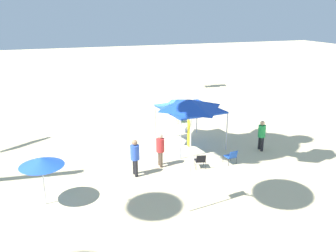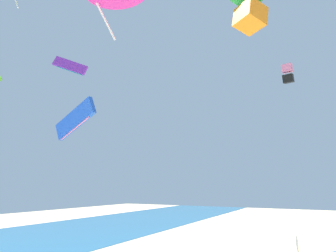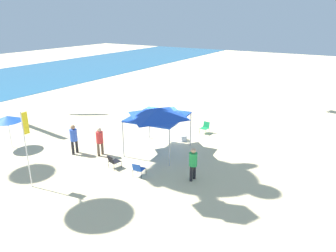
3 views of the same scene
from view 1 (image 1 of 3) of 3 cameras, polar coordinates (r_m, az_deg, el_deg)
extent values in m
cube|color=beige|center=(24.09, -0.15, -1.49)|extent=(120.00, 120.00, 0.10)
cylinder|color=#B7B7BC|center=(21.47, 9.26, -0.91)|extent=(0.07, 0.07, 2.24)
cylinder|color=#B7B7BC|center=(24.18, 4.59, 1.43)|extent=(0.07, 0.07, 2.24)
cylinder|color=#B7B7BC|center=(19.91, 2.02, -2.20)|extent=(0.07, 0.07, 2.24)
cylinder|color=#B7B7BC|center=(22.81, -2.06, 0.45)|extent=(0.07, 0.07, 2.24)
cube|color=blue|center=(21.69, 3.49, 2.72)|extent=(3.84, 3.55, 0.10)
pyramid|color=blue|center=(21.61, 3.51, 3.53)|extent=(3.76, 3.48, 0.53)
cylinder|color=silver|center=(16.23, -19.06, -8.28)|extent=(0.07, 0.07, 2.15)
cone|color=blue|center=(15.86, -19.37, -5.33)|extent=(1.86, 1.86, 0.40)
cylinder|color=black|center=(26.33, 1.60, 0.78)|extent=(0.02, 0.02, 0.40)
cylinder|color=black|center=(26.47, 2.68, 0.87)|extent=(0.02, 0.02, 0.40)
cylinder|color=black|center=(26.80, 1.29, 1.10)|extent=(0.02, 0.02, 0.40)
cylinder|color=black|center=(26.95, 2.35, 1.18)|extent=(0.02, 0.02, 0.40)
cube|color=#198C4C|center=(26.58, 1.98, 1.40)|extent=(0.56, 0.56, 0.03)
cube|color=#198C4C|center=(26.79, 1.81, 2.00)|extent=(0.17, 0.50, 0.41)
cylinder|color=black|center=(20.27, 9.90, -4.89)|extent=(0.02, 0.02, 0.40)
cylinder|color=black|center=(19.98, 8.69, -5.16)|extent=(0.02, 0.02, 0.40)
cylinder|color=black|center=(19.88, 10.78, -5.40)|extent=(0.02, 0.02, 0.40)
cylinder|color=black|center=(19.60, 9.55, -5.69)|extent=(0.02, 0.02, 0.40)
cube|color=blue|center=(19.85, 9.76, -4.75)|extent=(0.58, 0.58, 0.03)
cube|color=blue|center=(19.56, 10.28, -4.47)|extent=(0.19, 0.51, 0.41)
cylinder|color=black|center=(19.50, 5.67, -5.64)|extent=(0.02, 0.02, 0.40)
cylinder|color=black|center=(19.41, 4.16, -5.71)|extent=(0.02, 0.02, 0.40)
cylinder|color=black|center=(19.04, 5.98, -6.26)|extent=(0.02, 0.02, 0.40)
cylinder|color=black|center=(18.94, 4.43, -6.34)|extent=(0.02, 0.02, 0.40)
cube|color=black|center=(19.14, 5.07, -5.44)|extent=(0.63, 0.63, 0.03)
cube|color=black|center=(18.80, 5.26, -5.20)|extent=(0.24, 0.51, 0.41)
cube|color=white|center=(24.59, 2.23, -0.53)|extent=(0.70, 0.71, 0.36)
cube|color=white|center=(24.52, 2.24, -0.09)|extent=(0.72, 0.73, 0.04)
cylinder|color=silver|center=(14.46, 3.50, -6.50)|extent=(0.06, 0.06, 4.01)
cube|color=yellow|center=(14.10, 3.32, -1.21)|extent=(0.30, 0.02, 1.10)
cylinder|color=brown|center=(19.38, -1.34, -5.02)|extent=(0.16, 0.16, 0.83)
cylinder|color=brown|center=(19.09, -1.10, -5.38)|extent=(0.16, 0.16, 0.83)
cylinder|color=red|center=(18.94, -1.24, -3.04)|extent=(0.43, 0.43, 0.72)
sphere|color=beige|center=(18.77, -1.25, -1.63)|extent=(0.27, 0.27, 0.27)
cylinder|color=black|center=(21.93, 14.65, -2.83)|extent=(0.16, 0.16, 0.82)
cylinder|color=black|center=(22.19, 14.25, -2.55)|extent=(0.16, 0.16, 0.82)
cylinder|color=green|center=(21.80, 14.61, -0.80)|extent=(0.43, 0.43, 0.72)
sphere|color=tan|center=(21.65, 14.71, 0.44)|extent=(0.27, 0.27, 0.27)
cylinder|color=black|center=(18.12, -5.03, -6.73)|extent=(0.17, 0.17, 0.87)
cylinder|color=black|center=(18.41, -5.34, -6.32)|extent=(0.17, 0.17, 0.87)
cylinder|color=blue|center=(17.94, -5.26, -4.17)|extent=(0.45, 0.45, 0.75)
sphere|color=#A87A56|center=(17.76, -5.31, -2.62)|extent=(0.28, 0.28, 0.28)
camera|label=2|loc=(7.01, 42.56, -8.60)|focal=29.10mm
camera|label=3|loc=(18.86, 60.89, 9.66)|focal=33.82mm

